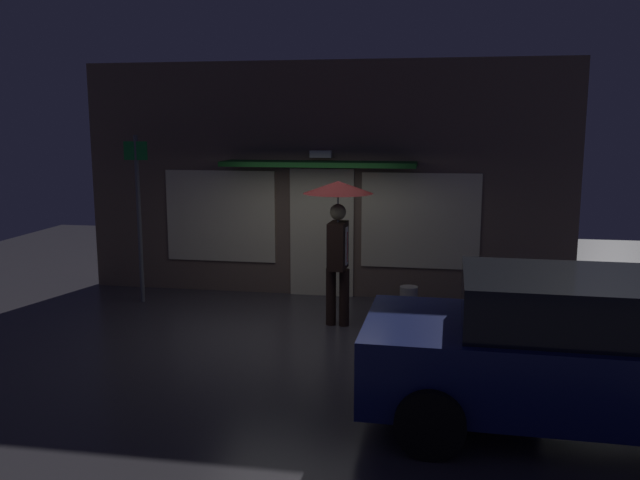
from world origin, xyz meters
TOP-DOWN VIEW (x-y plane):
  - ground_plane at (0.00, 0.00)m, footprint 18.00×18.00m
  - building_facade at (-0.00, 2.34)m, footprint 8.39×1.00m
  - person_with_umbrella at (0.53, 0.49)m, footprint 1.01×1.01m
  - parked_car at (3.40, -2.46)m, footprint 4.33×2.06m
  - street_sign_post at (-2.89, 1.23)m, footprint 0.40×0.07m
  - sidewalk_bollard at (1.55, 1.02)m, footprint 0.27×0.27m

SIDE VIEW (x-z plane):
  - ground_plane at x=0.00m, z-range 0.00..0.00m
  - sidewalk_bollard at x=1.55m, z-range 0.00..0.50m
  - parked_car at x=3.40m, z-range 0.02..1.54m
  - street_sign_post at x=-2.89m, z-range 0.17..2.94m
  - person_with_umbrella at x=0.53m, z-range 0.55..2.70m
  - building_facade at x=0.00m, z-range -0.02..3.97m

